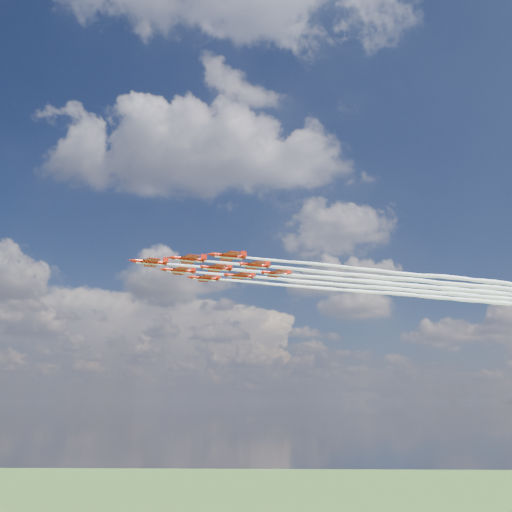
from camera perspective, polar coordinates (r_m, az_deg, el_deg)
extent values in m
cylinder|color=red|center=(139.51, -12.00, -0.70)|extent=(7.85, 3.93, 1.10)
cone|color=red|center=(139.01, -14.04, -0.51)|extent=(2.26, 1.75, 1.10)
cone|color=red|center=(140.15, -10.10, -0.88)|extent=(1.76, 1.48, 1.00)
ellipsoid|color=black|center=(139.41, -12.80, -0.44)|extent=(2.27, 1.60, 0.72)
cube|color=red|center=(139.56, -11.80, -0.74)|extent=(6.33, 9.73, 0.14)
cube|color=red|center=(140.04, -10.39, -0.85)|extent=(2.61, 3.86, 0.12)
cube|color=red|center=(140.31, -10.29, -0.50)|extent=(1.54, 0.71, 1.80)
cube|color=white|center=(139.38, -12.02, -0.90)|extent=(7.31, 3.57, 0.12)
cylinder|color=red|center=(134.80, -7.73, -0.36)|extent=(7.85, 3.93, 1.10)
cone|color=red|center=(133.93, -9.82, -0.16)|extent=(2.26, 1.75, 1.10)
cone|color=red|center=(135.77, -5.79, -0.55)|extent=(1.76, 1.48, 1.00)
ellipsoid|color=black|center=(134.55, -8.55, -0.10)|extent=(2.27, 1.60, 0.72)
cube|color=red|center=(134.88, -7.52, -0.40)|extent=(6.33, 9.73, 0.14)
cube|color=red|center=(135.62, -6.08, -0.52)|extent=(2.61, 3.86, 0.12)
cube|color=red|center=(135.91, -5.98, -0.16)|extent=(1.54, 0.71, 1.80)
cube|color=white|center=(134.66, -7.73, -0.57)|extent=(7.31, 3.57, 0.12)
cylinder|color=red|center=(147.05, -8.78, -1.68)|extent=(7.85, 3.93, 1.10)
cone|color=red|center=(146.26, -10.70, -1.50)|extent=(2.26, 1.75, 1.10)
cone|color=red|center=(147.95, -7.00, -1.84)|extent=(1.76, 1.48, 1.00)
ellipsoid|color=black|center=(146.83, -9.54, -1.44)|extent=(2.27, 1.60, 0.72)
cube|color=red|center=(147.13, -8.59, -1.71)|extent=(6.33, 9.73, 0.14)
cube|color=red|center=(147.80, -7.26, -1.81)|extent=(2.61, 3.86, 0.12)
cube|color=red|center=(148.07, -7.17, -1.48)|extent=(1.54, 0.71, 1.80)
cube|color=white|center=(146.93, -8.79, -1.86)|extent=(7.31, 3.57, 0.12)
cylinder|color=red|center=(130.89, -3.17, 0.00)|extent=(7.85, 3.93, 1.10)
cone|color=red|center=(129.64, -5.28, 0.21)|extent=(2.26, 1.75, 1.10)
cone|color=red|center=(132.22, -1.21, -0.19)|extent=(1.76, 1.48, 1.00)
ellipsoid|color=black|center=(130.50, -4.01, 0.27)|extent=(2.27, 1.60, 0.72)
cube|color=red|center=(131.01, -2.96, -0.04)|extent=(6.33, 9.73, 0.14)
cube|color=red|center=(132.01, -1.50, -0.17)|extent=(2.61, 3.86, 0.12)
cube|color=red|center=(132.33, -1.42, 0.20)|extent=(1.54, 0.71, 1.80)
cube|color=white|center=(130.75, -3.17, -0.21)|extent=(7.31, 3.57, 0.12)
cylinder|color=red|center=(142.89, -4.64, -1.38)|extent=(7.85, 3.93, 1.10)
cone|color=red|center=(141.75, -6.59, -1.20)|extent=(2.26, 1.75, 1.10)
cone|color=red|center=(144.12, -2.83, -1.55)|extent=(1.76, 1.48, 1.00)
ellipsoid|color=black|center=(142.53, -5.41, -1.14)|extent=(2.27, 1.60, 0.72)
cube|color=red|center=(143.00, -4.44, -1.42)|extent=(6.33, 9.73, 0.14)
cube|color=red|center=(143.92, -3.10, -1.52)|extent=(2.61, 3.86, 0.12)
cube|color=red|center=(144.21, -3.02, -1.19)|extent=(1.54, 0.71, 1.80)
cube|color=white|center=(142.76, -4.64, -1.58)|extent=(7.31, 3.57, 0.12)
cylinder|color=red|center=(155.05, -5.88, -2.55)|extent=(7.85, 3.93, 1.10)
cone|color=red|center=(154.00, -7.68, -2.39)|extent=(2.26, 1.75, 1.10)
cone|color=red|center=(156.17, -4.20, -2.69)|extent=(1.76, 1.48, 1.00)
ellipsoid|color=black|center=(154.72, -6.59, -2.32)|extent=(2.27, 1.60, 0.72)
cube|color=red|center=(155.15, -5.70, -2.58)|extent=(6.33, 9.73, 0.14)
cube|color=red|center=(156.00, -4.45, -2.67)|extent=(2.61, 3.86, 0.12)
cube|color=red|center=(156.26, -4.37, -2.36)|extent=(1.54, 0.71, 1.80)
cube|color=white|center=(154.93, -5.88, -2.73)|extent=(7.31, 3.57, 0.12)
cylinder|color=red|center=(139.53, -0.27, -1.07)|extent=(7.85, 3.93, 1.10)
cone|color=red|center=(138.02, -2.23, -0.88)|extent=(2.26, 1.75, 1.10)
cone|color=red|center=(141.09, 1.53, -1.24)|extent=(1.76, 1.48, 1.00)
ellipsoid|color=black|center=(139.03, -1.05, -0.82)|extent=(2.27, 1.60, 0.72)
cube|color=red|center=(139.67, -0.08, -1.11)|extent=(6.33, 9.73, 0.14)
cube|color=red|center=(140.85, 1.27, -1.21)|extent=(2.61, 3.86, 0.12)
cube|color=red|center=(141.15, 1.34, -0.87)|extent=(1.54, 0.71, 1.80)
cube|color=white|center=(139.40, -0.27, -1.27)|extent=(7.31, 3.57, 0.12)
cylinder|color=red|center=(151.40, -1.88, -2.29)|extent=(7.85, 3.93, 1.10)
cone|color=red|center=(150.01, -3.70, -2.13)|extent=(2.26, 1.75, 1.10)
cone|color=red|center=(152.84, -0.20, -2.43)|extent=(1.76, 1.48, 1.00)
ellipsoid|color=black|center=(150.94, -2.60, -2.06)|extent=(2.27, 1.60, 0.72)
cube|color=red|center=(151.53, -1.70, -2.32)|extent=(6.33, 9.73, 0.14)
cube|color=red|center=(152.62, -0.45, -2.41)|extent=(2.61, 3.86, 0.12)
cube|color=red|center=(152.90, -0.38, -2.09)|extent=(1.54, 0.71, 1.80)
cube|color=white|center=(151.28, -1.88, -2.47)|extent=(7.31, 3.57, 0.12)
cylinder|color=red|center=(148.52, 2.29, -2.01)|extent=(7.85, 3.93, 1.10)
cone|color=red|center=(146.80, 0.47, -1.84)|extent=(2.26, 1.75, 1.10)
cone|color=red|center=(150.28, 3.95, -2.15)|extent=(1.76, 1.48, 1.00)
ellipsoid|color=black|center=(147.93, 1.56, -1.77)|extent=(2.27, 1.60, 0.72)
cube|color=red|center=(148.69, 2.46, -2.04)|extent=(6.33, 9.73, 0.14)
cube|color=red|center=(150.01, 3.71, -2.13)|extent=(2.61, 3.86, 0.12)
cube|color=red|center=(150.31, 3.77, -1.80)|extent=(1.54, 0.71, 1.80)
cube|color=white|center=(148.40, 2.29, -2.19)|extent=(7.31, 3.57, 0.12)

